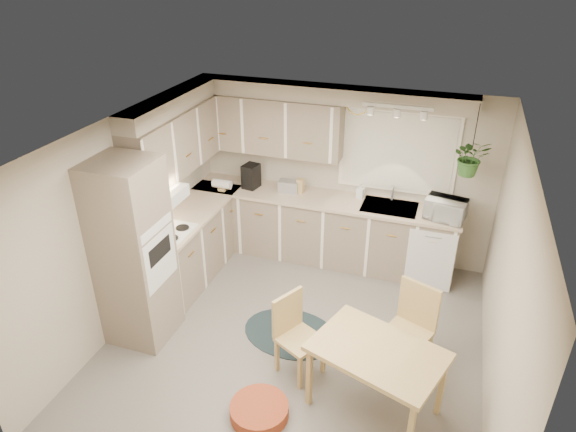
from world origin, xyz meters
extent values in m
plane|color=#69625C|center=(0.00, 0.00, 0.00)|extent=(4.20, 4.20, 0.00)
plane|color=silver|center=(0.00, 0.00, 2.40)|extent=(4.20, 4.20, 0.00)
cube|color=#AFA490|center=(0.00, 2.10, 1.20)|extent=(4.00, 0.04, 2.40)
cube|color=#AFA490|center=(0.00, -2.10, 1.20)|extent=(4.00, 0.04, 2.40)
cube|color=#AFA490|center=(-2.00, 0.00, 1.20)|extent=(0.04, 4.20, 2.40)
cube|color=#AFA490|center=(2.00, 0.00, 1.20)|extent=(0.04, 4.20, 2.40)
cube|color=#7E6E5E|center=(-1.70, 0.88, 0.45)|extent=(0.60, 1.85, 0.90)
cube|color=#7E6E5E|center=(-0.20, 1.80, 0.45)|extent=(3.60, 0.60, 0.90)
cube|color=tan|center=(-1.69, 0.88, 0.92)|extent=(0.64, 1.89, 0.04)
cube|color=tan|center=(-0.20, 1.79, 0.92)|extent=(3.64, 0.64, 0.04)
cube|color=#7E6E5E|center=(-1.68, -0.38, 1.05)|extent=(0.65, 0.65, 2.10)
cube|color=silver|center=(-1.35, -0.38, 1.05)|extent=(0.02, 0.56, 0.58)
cube|color=#7E6E5E|center=(-1.82, 1.00, 1.83)|extent=(0.35, 2.00, 0.75)
cube|color=#7E6E5E|center=(-1.00, 1.93, 1.83)|extent=(2.00, 0.35, 0.75)
cube|color=#AFA490|center=(-1.85, 1.00, 2.30)|extent=(0.30, 2.00, 0.20)
cube|color=#AFA490|center=(-0.20, 1.95, 2.30)|extent=(3.60, 0.30, 0.20)
cube|color=silver|center=(-1.68, 0.30, 0.94)|extent=(0.52, 0.58, 0.02)
cube|color=silver|center=(-1.70, 0.30, 1.40)|extent=(0.40, 0.60, 0.14)
cube|color=white|center=(0.70, 2.07, 1.60)|extent=(1.40, 0.02, 1.00)
cube|color=white|center=(0.70, 2.08, 1.60)|extent=(1.50, 0.02, 1.10)
cube|color=#9E9FA5|center=(0.70, 1.80, 0.90)|extent=(0.70, 0.48, 0.10)
cube|color=silver|center=(1.30, 1.49, 0.42)|extent=(0.58, 0.02, 0.83)
cube|color=silver|center=(0.70, 1.55, 2.33)|extent=(0.80, 0.04, 0.04)
cylinder|color=#EDCD53|center=(0.15, 2.07, 2.18)|extent=(0.30, 0.03, 0.30)
cube|color=tan|center=(0.99, -0.64, 0.36)|extent=(1.34, 1.11, 0.73)
cube|color=tan|center=(0.19, -0.40, 0.44)|extent=(0.56, 0.56, 0.88)
cube|color=tan|center=(1.19, -0.03, 0.48)|extent=(0.59, 0.59, 0.97)
ellipsoid|color=black|center=(-0.09, 0.11, 0.01)|extent=(1.20, 0.95, 0.01)
cylinder|color=#9E361F|center=(0.00, -1.08, 0.06)|extent=(0.68, 0.68, 0.13)
imported|color=silver|center=(1.39, 1.70, 1.10)|extent=(0.52, 0.35, 0.32)
imported|color=silver|center=(0.28, 1.95, 0.99)|extent=(0.13, 0.22, 0.10)
imported|color=#2E5B24|center=(1.57, 1.70, 1.72)|extent=(0.49, 0.53, 0.35)
cube|color=black|center=(-1.22, 1.80, 1.11)|extent=(0.23, 0.26, 0.34)
cube|color=#9E9FA5|center=(-0.68, 1.82, 1.02)|extent=(0.28, 0.17, 0.16)
cube|color=tan|center=(-0.52, 1.85, 1.04)|extent=(0.10, 0.10, 0.20)
camera|label=1|loc=(1.33, -4.21, 3.95)|focal=32.00mm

